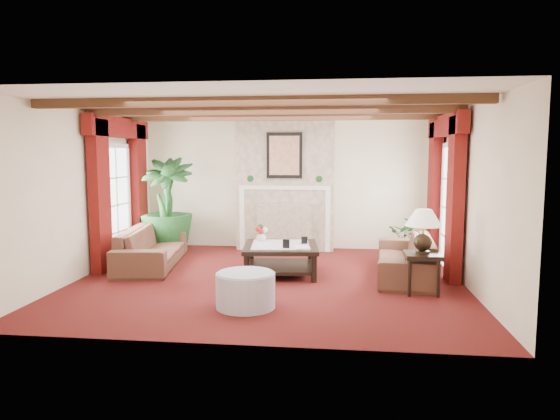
# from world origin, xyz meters

# --- Properties ---
(floor) EXTENTS (6.00, 6.00, 0.00)m
(floor) POSITION_xyz_m (0.00, 0.00, 0.00)
(floor) COLOR #3E0C0B
(floor) RESTS_ON ground
(ceiling) EXTENTS (6.00, 6.00, 0.00)m
(ceiling) POSITION_xyz_m (0.00, 0.00, 2.70)
(ceiling) COLOR white
(ceiling) RESTS_ON floor
(back_wall) EXTENTS (6.00, 0.02, 2.70)m
(back_wall) POSITION_xyz_m (0.00, 2.75, 1.35)
(back_wall) COLOR beige
(back_wall) RESTS_ON ground
(left_wall) EXTENTS (0.02, 5.50, 2.70)m
(left_wall) POSITION_xyz_m (-3.00, 0.00, 1.35)
(left_wall) COLOR beige
(left_wall) RESTS_ON ground
(right_wall) EXTENTS (0.02, 5.50, 2.70)m
(right_wall) POSITION_xyz_m (3.00, 0.00, 1.35)
(right_wall) COLOR beige
(right_wall) RESTS_ON ground
(ceiling_beams) EXTENTS (6.00, 3.00, 0.12)m
(ceiling_beams) POSITION_xyz_m (0.00, 0.00, 2.64)
(ceiling_beams) COLOR #3D2213
(ceiling_beams) RESTS_ON ceiling
(fireplace) EXTENTS (2.00, 0.52, 2.70)m
(fireplace) POSITION_xyz_m (0.00, 2.55, 2.70)
(fireplace) COLOR tan
(fireplace) RESTS_ON ground
(french_door_left) EXTENTS (0.10, 1.10, 2.16)m
(french_door_left) POSITION_xyz_m (-2.97, 1.00, 2.13)
(french_door_left) COLOR white
(french_door_left) RESTS_ON ground
(french_door_right) EXTENTS (0.10, 1.10, 2.16)m
(french_door_right) POSITION_xyz_m (2.97, 1.00, 2.13)
(french_door_right) COLOR white
(french_door_right) RESTS_ON ground
(curtains_left) EXTENTS (0.20, 2.40, 2.55)m
(curtains_left) POSITION_xyz_m (-2.86, 1.00, 2.55)
(curtains_left) COLOR #530C0B
(curtains_left) RESTS_ON ground
(curtains_right) EXTENTS (0.20, 2.40, 2.55)m
(curtains_right) POSITION_xyz_m (2.86, 1.00, 2.55)
(curtains_right) COLOR #530C0B
(curtains_right) RESTS_ON ground
(sofa_left) EXTENTS (2.46, 1.29, 0.89)m
(sofa_left) POSITION_xyz_m (-2.20, 0.75, 0.44)
(sofa_left) COLOR #390F17
(sofa_left) RESTS_ON ground
(sofa_right) EXTENTS (2.30, 1.03, 0.86)m
(sofa_right) POSITION_xyz_m (2.17, 0.46, 0.43)
(sofa_right) COLOR #390F17
(sofa_right) RESTS_ON ground
(potted_palm) EXTENTS (1.31, 2.05, 1.07)m
(potted_palm) POSITION_xyz_m (-2.33, 1.92, 0.54)
(potted_palm) COLOR black
(potted_palm) RESTS_ON ground
(small_plant) EXTENTS (1.13, 1.17, 0.63)m
(small_plant) POSITION_xyz_m (2.43, 1.92, 0.31)
(small_plant) COLOR black
(small_plant) RESTS_ON ground
(coffee_table) EXTENTS (1.31, 1.31, 0.49)m
(coffee_table) POSITION_xyz_m (0.15, 0.36, 0.24)
(coffee_table) COLOR black
(coffee_table) RESTS_ON ground
(side_table) EXTENTS (0.54, 0.54, 0.58)m
(side_table) POSITION_xyz_m (2.28, -0.53, 0.29)
(side_table) COLOR black
(side_table) RESTS_ON ground
(ottoman) EXTENTS (0.77, 0.77, 0.45)m
(ottoman) POSITION_xyz_m (-0.10, -1.47, 0.22)
(ottoman) COLOR #9895A8
(ottoman) RESTS_ON ground
(table_lamp) EXTENTS (0.51, 0.51, 0.65)m
(table_lamp) POSITION_xyz_m (2.28, -0.53, 0.90)
(table_lamp) COLOR black
(table_lamp) RESTS_ON side_table
(flower_vase) EXTENTS (0.27, 0.28, 0.17)m
(flower_vase) POSITION_xyz_m (-0.23, 0.68, 0.57)
(flower_vase) COLOR silver
(flower_vase) RESTS_ON coffee_table
(book) EXTENTS (0.25, 0.17, 0.32)m
(book) POSITION_xyz_m (0.40, 0.06, 0.65)
(book) COLOR black
(book) RESTS_ON coffee_table
(photo_frame_a) EXTENTS (0.11, 0.04, 0.15)m
(photo_frame_a) POSITION_xyz_m (0.27, 0.05, 0.56)
(photo_frame_a) COLOR black
(photo_frame_a) RESTS_ON coffee_table
(photo_frame_b) EXTENTS (0.11, 0.04, 0.13)m
(photo_frame_b) POSITION_xyz_m (0.53, 0.45, 0.56)
(photo_frame_b) COLOR black
(photo_frame_b) RESTS_ON coffee_table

